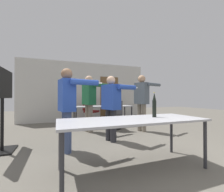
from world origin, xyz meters
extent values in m
plane|color=#666056|center=(0.00, 0.00, 0.00)|extent=(24.00, 24.00, 0.00)
cube|color=beige|center=(0.00, 5.36, 1.33)|extent=(5.68, 0.10, 2.66)
cube|color=brown|center=(1.10, 5.31, 1.02)|extent=(0.90, 0.02, 2.05)
cube|color=#A8A8AD|center=(-0.21, 0.48, 0.73)|extent=(2.16, 0.83, 0.03)
cylinder|color=#2D2D33|center=(-1.23, 0.13, 0.36)|extent=(0.05, 0.05, 0.71)
cylinder|color=#2D2D33|center=(0.81, 0.13, 0.36)|extent=(0.05, 0.05, 0.71)
cylinder|color=#2D2D33|center=(-1.23, 0.83, 0.36)|extent=(0.05, 0.05, 0.71)
cylinder|color=#2D2D33|center=(0.81, 0.83, 0.36)|extent=(0.05, 0.05, 0.71)
cube|color=#A8A8AD|center=(0.37, 3.91, 0.73)|extent=(2.20, 0.74, 0.03)
cylinder|color=#2D2D33|center=(-0.67, 3.60, 0.36)|extent=(0.05, 0.05, 0.71)
cylinder|color=#2D2D33|center=(1.41, 3.60, 0.36)|extent=(0.05, 0.05, 0.71)
cylinder|color=#2D2D33|center=(-0.67, 4.22, 0.36)|extent=(0.05, 0.05, 0.71)
cylinder|color=#2D2D33|center=(1.41, 4.22, 0.36)|extent=(0.05, 0.05, 0.71)
cube|color=black|center=(-2.29, 2.01, 0.01)|extent=(0.44, 0.56, 0.03)
cylinder|color=black|center=(-2.29, 2.01, 0.54)|extent=(0.06, 0.06, 1.02)
cube|color=black|center=(-2.29, 2.01, 1.35)|extent=(0.04, 1.25, 0.60)
cube|color=black|center=(-2.31, 2.01, 1.35)|extent=(0.01, 1.15, 0.53)
cylinder|color=#3D4C75|center=(-1.12, 1.66, 0.40)|extent=(0.14, 0.14, 0.79)
cylinder|color=#3D4C75|center=(-1.08, 1.47, 0.40)|extent=(0.14, 0.14, 0.79)
cube|color=#23429E|center=(-1.10, 1.57, 1.10)|extent=(0.33, 0.49, 0.62)
sphere|color=#936B4C|center=(-1.10, 1.57, 1.53)|extent=(0.22, 0.22, 0.22)
cylinder|color=#23429E|center=(-1.15, 1.84, 1.08)|extent=(0.11, 0.11, 0.54)
cylinder|color=#23429E|center=(-0.78, 1.34, 1.35)|extent=(0.55, 0.20, 0.11)
cube|color=white|center=(-0.49, 1.39, 1.35)|extent=(0.12, 0.06, 0.03)
cylinder|color=slate|center=(1.20, 2.67, 0.43)|extent=(0.13, 0.13, 0.86)
cylinder|color=slate|center=(1.26, 2.51, 0.43)|extent=(0.13, 0.13, 0.86)
cube|color=#4C5660|center=(1.23, 2.59, 1.19)|extent=(0.36, 0.47, 0.67)
sphere|color=tan|center=(1.23, 2.59, 1.65)|extent=(0.24, 0.24, 0.24)
cylinder|color=#4C5660|center=(1.14, 2.83, 1.18)|extent=(0.10, 0.10, 0.58)
cylinder|color=#4C5660|center=(1.59, 2.44, 1.47)|extent=(0.58, 0.29, 0.10)
cube|color=white|center=(1.89, 2.55, 1.47)|extent=(0.13, 0.07, 0.03)
cylinder|color=slate|center=(-0.38, 3.16, 0.42)|extent=(0.14, 0.14, 0.84)
cylinder|color=slate|center=(-0.33, 2.98, 0.42)|extent=(0.14, 0.14, 0.84)
cube|color=#195633|center=(-0.35, 3.07, 1.17)|extent=(0.38, 0.51, 0.66)
sphere|color=#DBAD89|center=(-0.35, 3.07, 1.62)|extent=(0.23, 0.23, 0.23)
cylinder|color=#195633|center=(-0.44, 3.34, 1.15)|extent=(0.11, 0.11, 0.57)
cylinder|color=#195633|center=(0.00, 2.88, 1.44)|extent=(0.58, 0.27, 0.11)
cube|color=white|center=(0.30, 2.97, 1.44)|extent=(0.13, 0.07, 0.03)
cylinder|color=#28282D|center=(-0.07, 2.02, 0.38)|extent=(0.14, 0.14, 0.77)
cylinder|color=#28282D|center=(-0.01, 1.83, 0.38)|extent=(0.14, 0.14, 0.77)
cube|color=#23429E|center=(-0.04, 1.93, 1.07)|extent=(0.39, 0.52, 0.61)
sphere|color=#DBAD89|center=(-0.04, 1.93, 1.48)|extent=(0.21, 0.21, 0.21)
cylinder|color=#23429E|center=(-0.13, 2.20, 1.04)|extent=(0.11, 0.11, 0.52)
cylinder|color=#23429E|center=(0.29, 1.73, 1.31)|extent=(0.53, 0.26, 0.11)
cube|color=white|center=(0.57, 1.82, 1.31)|extent=(0.13, 0.07, 0.03)
cylinder|color=black|center=(0.98, 4.67, 0.01)|extent=(0.52, 0.52, 0.03)
cylinder|color=black|center=(0.98, 4.67, 0.22)|extent=(0.06, 0.06, 0.38)
cube|color=#4C4C51|center=(0.98, 4.67, 0.45)|extent=(0.59, 0.59, 0.08)
cube|color=#4C4C51|center=(1.07, 4.92, 0.70)|extent=(0.43, 0.21, 0.42)
cylinder|color=black|center=(0.52, 3.22, 0.01)|extent=(0.52, 0.52, 0.03)
cylinder|color=black|center=(0.52, 3.22, 0.24)|extent=(0.06, 0.06, 0.42)
cube|color=#4C4C51|center=(0.52, 3.22, 0.49)|extent=(0.50, 0.50, 0.08)
cube|color=#4C4C51|center=(0.50, 2.96, 0.74)|extent=(0.44, 0.10, 0.42)
cylinder|color=black|center=(0.06, 4.55, 0.01)|extent=(0.52, 0.52, 0.03)
cylinder|color=black|center=(0.06, 4.55, 0.24)|extent=(0.06, 0.06, 0.42)
cube|color=maroon|center=(0.06, 4.55, 0.49)|extent=(0.65, 0.65, 0.08)
cube|color=maroon|center=(-0.10, 4.75, 0.74)|extent=(0.38, 0.32, 0.42)
cylinder|color=black|center=(0.21, 0.54, 0.88)|extent=(0.06, 0.06, 0.27)
cone|color=black|center=(0.21, 0.54, 1.08)|extent=(0.06, 0.06, 0.12)
cylinder|color=gold|center=(0.21, 0.54, 1.14)|extent=(0.03, 0.03, 0.01)
camera|label=1|loc=(-1.28, -1.50, 1.06)|focal=24.00mm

